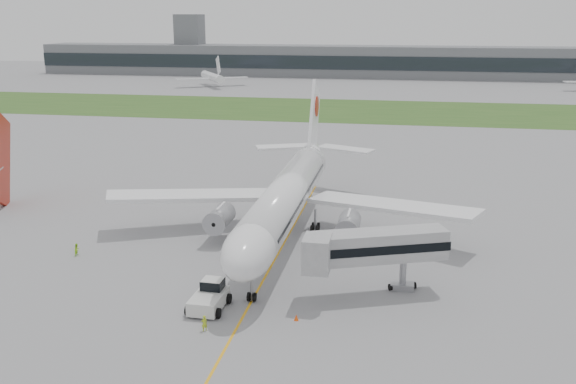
% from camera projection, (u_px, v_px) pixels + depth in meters
% --- Properties ---
extents(ground, '(600.00, 600.00, 0.00)m').
position_uv_depth(ground, '(281.00, 249.00, 77.77)').
color(ground, '#949396').
rests_on(ground, ground).
extents(apron_markings, '(70.00, 70.00, 0.04)m').
position_uv_depth(apron_markings, '(272.00, 264.00, 73.03)').
color(apron_markings, '#FEAD16').
rests_on(apron_markings, ground).
extents(grass_strip, '(600.00, 50.00, 0.02)m').
position_uv_depth(grass_strip, '(358.00, 110.00, 191.54)').
color(grass_strip, '#305921').
rests_on(grass_strip, ground).
extents(terminal_building, '(320.00, 22.30, 14.00)m').
position_uv_depth(terminal_building, '(377.00, 62.00, 293.87)').
color(terminal_building, gray).
rests_on(terminal_building, ground).
extents(control_tower, '(12.00, 12.00, 56.00)m').
position_uv_depth(control_tower, '(191.00, 74.00, 313.46)').
color(control_tower, gray).
rests_on(control_tower, ground).
extents(airliner, '(48.13, 53.95, 17.88)m').
position_uv_depth(airliner, '(288.00, 193.00, 80.88)').
color(airliner, white).
rests_on(airliner, ground).
extents(pushback_tug, '(3.51, 5.06, 2.54)m').
position_uv_depth(pushback_tug, '(210.00, 296.00, 61.84)').
color(pushback_tug, silver).
rests_on(pushback_tug, ground).
extents(jet_bridge, '(14.32, 9.04, 6.89)m').
position_uv_depth(jet_bridge, '(370.00, 248.00, 63.56)').
color(jet_bridge, '#B5B5B8').
rests_on(jet_bridge, ground).
extents(safety_cone_left, '(0.43, 0.43, 0.59)m').
position_uv_depth(safety_cone_left, '(198.00, 312.00, 60.62)').
color(safety_cone_left, '#F64C0C').
rests_on(safety_cone_left, ground).
extents(safety_cone_right, '(0.43, 0.43, 0.59)m').
position_uv_depth(safety_cone_right, '(296.00, 317.00, 59.44)').
color(safety_cone_right, '#F64C0C').
rests_on(safety_cone_right, ground).
extents(ground_crew_near, '(0.65, 0.64, 1.51)m').
position_uv_depth(ground_crew_near, '(204.00, 323.00, 57.32)').
color(ground_crew_near, '#B2CF22').
rests_on(ground_crew_near, ground).
extents(ground_crew_far, '(0.68, 0.81, 1.50)m').
position_uv_depth(ground_crew_far, '(77.00, 250.00, 75.40)').
color(ground_crew_far, '#B0F829').
rests_on(ground_crew_far, ground).
extents(distant_aircraft_left, '(38.08, 36.93, 11.09)m').
position_uv_depth(distant_aircraft_left, '(212.00, 87.00, 256.16)').
color(distant_aircraft_left, white).
rests_on(distant_aircraft_left, ground).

